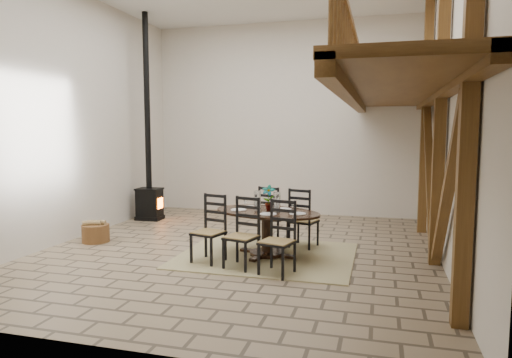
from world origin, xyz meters
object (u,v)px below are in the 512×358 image
(wood_stove, at_px, (149,174))
(log_stack, at_px, (95,234))
(log_basket, at_px, (96,232))
(dining_table, at_px, (264,233))

(wood_stove, height_order, log_stack, wood_stove)
(log_basket, height_order, log_stack, log_basket)
(dining_table, bearing_deg, log_stack, -171.92)
(log_basket, distance_m, log_stack, 0.29)
(dining_table, height_order, log_basket, dining_table)
(wood_stove, xyz_separation_m, log_basket, (0.09, -2.36, -0.95))
(dining_table, xyz_separation_m, wood_stove, (-3.57, 2.56, 0.71))
(wood_stove, relative_size, log_basket, 9.41)
(wood_stove, height_order, log_basket, wood_stove)
(wood_stove, bearing_deg, log_basket, -89.94)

